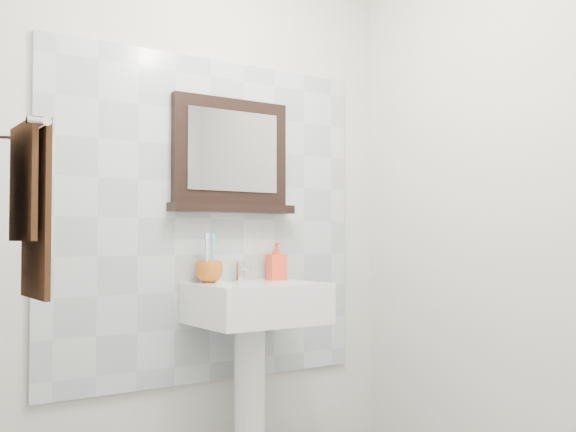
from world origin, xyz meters
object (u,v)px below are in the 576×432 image
object	(u,v)px
framed_mirror	(231,159)
hand_towel	(31,197)
pedestal_sink	(255,324)
toothbrush_cup	(209,272)
soap_dispenser	(276,261)

from	to	relation	value
framed_mirror	hand_towel	xyz separation A→B (m)	(-1.04, -0.57, -0.25)
pedestal_sink	framed_mirror	distance (m)	0.78
pedestal_sink	toothbrush_cup	bearing A→B (deg)	145.30
soap_dispenser	framed_mirror	distance (m)	0.54
framed_mirror	soap_dispenser	bearing A→B (deg)	-12.48
soap_dispenser	framed_mirror	world-z (taller)	framed_mirror
hand_towel	framed_mirror	bearing A→B (deg)	28.68
pedestal_sink	soap_dispenser	bearing A→B (deg)	33.77
pedestal_sink	toothbrush_cup	world-z (taller)	pedestal_sink
framed_mirror	toothbrush_cup	bearing A→B (deg)	-154.98
soap_dispenser	hand_towel	size ratio (longest dim) A/B	0.33
hand_towel	pedestal_sink	bearing A→B (deg)	19.79
pedestal_sink	framed_mirror	size ratio (longest dim) A/B	1.52
soap_dispenser	hand_towel	xyz separation A→B (m)	(-1.26, -0.52, 0.24)
pedestal_sink	hand_towel	xyz separation A→B (m)	(-1.06, -0.38, 0.51)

